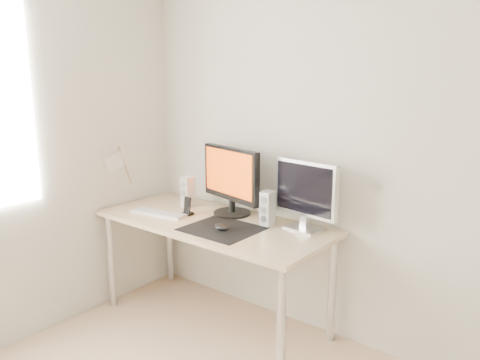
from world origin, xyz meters
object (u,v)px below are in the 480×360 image
Objects in this scene: speaker_right at (267,208)px; phone_dock at (187,209)px; main_monitor at (231,178)px; desk at (213,232)px; mouse at (221,227)px; second_monitor at (305,192)px; speaker_left at (188,192)px; keyboard at (158,213)px.

speaker_right reaches higher than phone_dock.
speaker_right is at bearing -7.17° from main_monitor.
mouse is at bearing -34.66° from desk.
desk is at bearing -91.15° from main_monitor.
second_monitor is 0.94m from speaker_left.
main_monitor is 0.37m from phone_dock.
speaker_left is at bearing 154.64° from mouse.
speaker_right is at bearing 14.82° from phone_dock.
desk is 3.54× the size of second_monitor.
keyboard is at bearing -160.74° from second_monitor.
main_monitor is (0.00, 0.18, 0.33)m from desk.
second_monitor is at bearing 19.26° from keyboard.
mouse is 0.56m from second_monitor.
mouse is at bearing -25.36° from speaker_left.
mouse is at bearing 0.03° from keyboard.
speaker_right reaches higher than keyboard.
phone_dock reaches higher than mouse.
speaker_left is (-0.36, 0.13, 0.19)m from desk.
keyboard is at bearing -159.95° from speaker_right.
speaker_left is 0.70m from speaker_right.
mouse is 0.20× the size of main_monitor.
main_monitor reaches higher than phone_dock.
mouse is 0.57m from keyboard.
second_monitor is at bearing 16.74° from speaker_right.
keyboard is (-0.03, -0.26, -0.10)m from speaker_left.
phone_dock is at bearing -165.18° from speaker_right.
second_monitor is (0.57, 0.03, -0.01)m from main_monitor.
speaker_right reaches higher than mouse.
speaker_left is (-0.54, 0.26, 0.09)m from mouse.
speaker_left reaches higher than mouse.
second_monitor reaches higher than phone_dock.
speaker_right is (0.70, 0.01, 0.00)m from speaker_left.
second_monitor reaches higher than desk.
keyboard is at bearing -144.68° from phone_dock.
phone_dock is (-0.57, -0.15, -0.07)m from speaker_right.
speaker_left is 0.21m from phone_dock.
desk is 0.38m from main_monitor.
main_monitor is 4.36× the size of phone_dock.
second_monitor reaches higher than speaker_left.
main_monitor is (-0.18, 0.31, 0.23)m from mouse.
main_monitor reaches higher than keyboard.
mouse is 0.87× the size of phone_dock.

